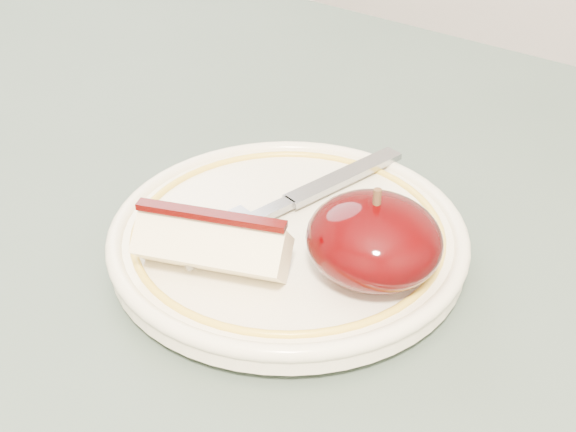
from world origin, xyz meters
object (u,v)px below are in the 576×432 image
Objects in this scene: fork at (288,203)px; table at (61,399)px; plate at (288,237)px; apple_half at (374,240)px.

table is at bearing 157.51° from fork.
plate is 0.02m from fork.
apple_half is (0.06, -0.00, 0.03)m from plate.
plate reaches higher than table.
apple_half is 0.42× the size of fork.
fork is (-0.07, 0.02, -0.02)m from apple_half.
table is 0.18m from fork.
table is 0.22m from apple_half.
apple_half is at bearing -94.48° from fork.
fork reaches higher than table.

